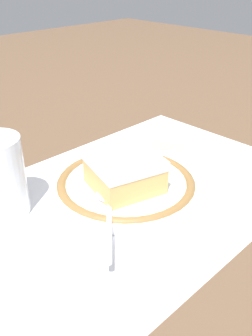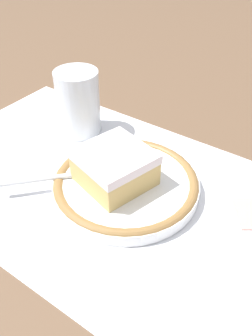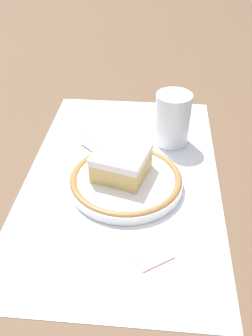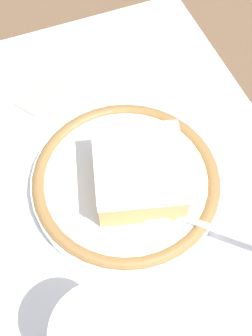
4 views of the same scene
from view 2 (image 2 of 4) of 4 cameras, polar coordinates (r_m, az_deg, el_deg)
ground_plane at (r=0.46m, az=-3.04°, el=-3.03°), size 2.40×2.40×0.00m
placemat at (r=0.46m, az=-3.05°, el=-2.96°), size 0.54×0.32×0.00m
plate at (r=0.45m, az=0.00°, el=-2.56°), size 0.18×0.18×0.02m
cake_slice at (r=0.43m, az=-1.81°, el=0.19°), size 0.10×0.10×0.04m
spoon at (r=0.45m, az=-7.69°, el=-0.91°), size 0.11×0.11×0.01m
cup at (r=0.55m, az=-7.59°, el=9.74°), size 0.06×0.06×0.10m
sugar_packet at (r=0.45m, az=19.18°, el=-6.69°), size 0.05×0.06×0.01m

